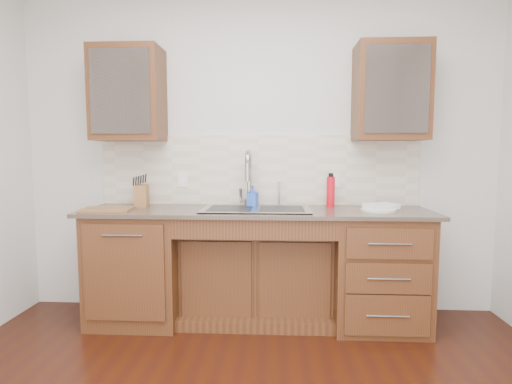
# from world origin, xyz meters

# --- Properties ---
(wall_back) EXTENTS (4.00, 0.10, 2.70)m
(wall_back) POSITION_xyz_m (0.00, 1.80, 1.35)
(wall_back) COLOR silver
(wall_back) RESTS_ON ground
(base_cabinet_left) EXTENTS (0.70, 0.62, 0.88)m
(base_cabinet_left) POSITION_xyz_m (-0.95, 1.44, 0.44)
(base_cabinet_left) COLOR #593014
(base_cabinet_left) RESTS_ON ground
(base_cabinet_center) EXTENTS (1.20, 0.44, 0.70)m
(base_cabinet_center) POSITION_xyz_m (0.00, 1.53, 0.35)
(base_cabinet_center) COLOR #593014
(base_cabinet_center) RESTS_ON ground
(base_cabinet_right) EXTENTS (0.70, 0.62, 0.88)m
(base_cabinet_right) POSITION_xyz_m (0.95, 1.44, 0.44)
(base_cabinet_right) COLOR #593014
(base_cabinet_right) RESTS_ON ground
(countertop) EXTENTS (2.70, 0.65, 0.03)m
(countertop) POSITION_xyz_m (0.00, 1.43, 0.90)
(countertop) COLOR #84705B
(countertop) RESTS_ON base_cabinet_left
(backsplash) EXTENTS (2.70, 0.02, 0.59)m
(backsplash) POSITION_xyz_m (0.00, 1.74, 1.21)
(backsplash) COLOR beige
(backsplash) RESTS_ON wall_back
(sink) EXTENTS (0.84, 0.46, 0.19)m
(sink) POSITION_xyz_m (0.00, 1.41, 0.83)
(sink) COLOR #9E9EA5
(sink) RESTS_ON countertop
(faucet) EXTENTS (0.04, 0.04, 0.40)m
(faucet) POSITION_xyz_m (-0.07, 1.64, 1.11)
(faucet) COLOR #999993
(faucet) RESTS_ON countertop
(filter_tap) EXTENTS (0.02, 0.02, 0.24)m
(filter_tap) POSITION_xyz_m (0.18, 1.65, 1.03)
(filter_tap) COLOR #999993
(filter_tap) RESTS_ON countertop
(upper_cabinet_left) EXTENTS (0.55, 0.34, 0.75)m
(upper_cabinet_left) POSITION_xyz_m (-1.05, 1.58, 1.83)
(upper_cabinet_left) COLOR #593014
(upper_cabinet_left) RESTS_ON wall_back
(upper_cabinet_right) EXTENTS (0.55, 0.34, 0.75)m
(upper_cabinet_right) POSITION_xyz_m (1.05, 1.58, 1.83)
(upper_cabinet_right) COLOR #593014
(upper_cabinet_right) RESTS_ON wall_back
(outlet_left) EXTENTS (0.08, 0.01, 0.12)m
(outlet_left) POSITION_xyz_m (-0.65, 1.73, 1.12)
(outlet_left) COLOR white
(outlet_left) RESTS_ON backsplash
(outlet_right) EXTENTS (0.08, 0.01, 0.12)m
(outlet_right) POSITION_xyz_m (0.65, 1.73, 1.12)
(outlet_right) COLOR white
(outlet_right) RESTS_ON backsplash
(soap_bottle) EXTENTS (0.10, 0.10, 0.17)m
(soap_bottle) POSITION_xyz_m (-0.04, 1.58, 1.00)
(soap_bottle) COLOR blue
(soap_bottle) RESTS_ON countertop
(water_bottle) EXTENTS (0.08, 0.08, 0.25)m
(water_bottle) POSITION_xyz_m (0.60, 1.62, 1.03)
(water_bottle) COLOR red
(water_bottle) RESTS_ON countertop
(plate) EXTENTS (0.31, 0.31, 0.01)m
(plate) POSITION_xyz_m (0.94, 1.40, 0.92)
(plate) COLOR silver
(plate) RESTS_ON countertop
(dish_towel) EXTENTS (0.28, 0.24, 0.04)m
(dish_towel) POSITION_xyz_m (0.96, 1.43, 0.94)
(dish_towel) COLOR white
(dish_towel) RESTS_ON plate
(knife_block) EXTENTS (0.12, 0.17, 0.18)m
(knife_block) POSITION_xyz_m (-0.95, 1.56, 1.00)
(knife_block) COLOR brown
(knife_block) RESTS_ON countertop
(cutting_board) EXTENTS (0.40, 0.30, 0.02)m
(cutting_board) POSITION_xyz_m (-1.15, 1.31, 0.92)
(cutting_board) COLOR brown
(cutting_board) RESTS_ON countertop
(cup_left_a) EXTENTS (0.14, 0.14, 0.09)m
(cup_left_a) POSITION_xyz_m (-1.18, 1.58, 1.77)
(cup_left_a) COLOR white
(cup_left_a) RESTS_ON upper_cabinet_left
(cup_left_b) EXTENTS (0.14, 0.14, 0.10)m
(cup_left_b) POSITION_xyz_m (-0.92, 1.58, 1.77)
(cup_left_b) COLOR white
(cup_left_b) RESTS_ON upper_cabinet_left
(cup_right_a) EXTENTS (0.15, 0.15, 0.10)m
(cup_right_a) POSITION_xyz_m (0.95, 1.58, 1.78)
(cup_right_a) COLOR white
(cup_right_a) RESTS_ON upper_cabinet_right
(cup_right_b) EXTENTS (0.11, 0.11, 0.09)m
(cup_right_b) POSITION_xyz_m (1.16, 1.58, 1.77)
(cup_right_b) COLOR white
(cup_right_b) RESTS_ON upper_cabinet_right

